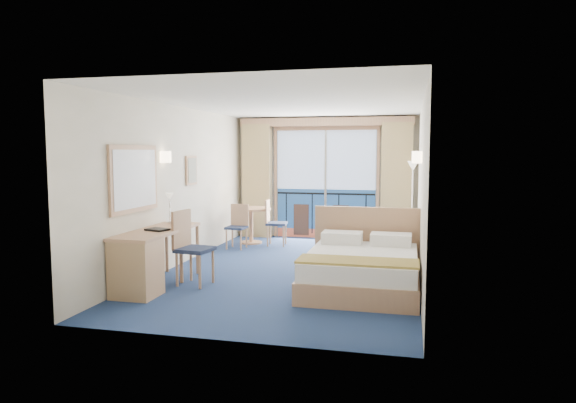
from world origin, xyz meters
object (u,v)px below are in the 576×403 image
at_px(nightstand, 405,255).
at_px(round_table, 251,216).
at_px(armchair, 399,232).
at_px(table_chair_b, 238,223).
at_px(desk_chair, 189,243).
at_px(table_chair_a, 273,220).
at_px(bed, 362,268).
at_px(floor_lamp, 413,182).
at_px(desk, 141,261).

height_order(nightstand, round_table, round_table).
height_order(armchair, table_chair_b, table_chair_b).
relative_size(desk_chair, table_chair_a, 1.14).
distance_m(bed, nightstand, 1.38).
bearing_deg(desk_chair, floor_lamp, -32.50).
distance_m(desk_chair, table_chair_a, 3.34).
xyz_separation_m(bed, desk, (-2.90, -0.96, 0.15)).
height_order(armchair, table_chair_a, table_chair_a).
distance_m(nightstand, armchair, 1.63).
height_order(bed, desk_chair, desk_chair).
bearing_deg(floor_lamp, table_chair_a, -170.93).
distance_m(desk_chair, round_table, 3.44).
distance_m(floor_lamp, table_chair_b, 3.61).
distance_m(round_table, table_chair_a, 0.52).
distance_m(nightstand, table_chair_a, 3.23).
bearing_deg(nightstand, table_chair_a, 147.05).
height_order(floor_lamp, table_chair_b, floor_lamp).
bearing_deg(armchair, nightstand, 80.11).
height_order(armchair, round_table, armchair).
height_order(armchair, floor_lamp, floor_lamp).
xyz_separation_m(armchair, desk, (-3.34, -3.83, 0.07)).
relative_size(desk_chair, round_table, 1.29).
relative_size(floor_lamp, table_chair_b, 1.99).
xyz_separation_m(nightstand, round_table, (-3.20, 1.87, 0.31)).
bearing_deg(floor_lamp, table_chair_b, -165.31).
bearing_deg(bed, desk, -161.67).
distance_m(floor_lamp, round_table, 3.40).
relative_size(round_table, table_chair_b, 0.95).
xyz_separation_m(armchair, table_chair_a, (-2.56, 0.13, 0.15)).
xyz_separation_m(floor_lamp, desk, (-3.57, -4.40, -0.87)).
height_order(round_table, table_chair_a, table_chair_a).
relative_size(nightstand, table_chair_b, 0.59).
xyz_separation_m(desk, table_chair_b, (0.17, 3.51, 0.04)).
xyz_separation_m(desk, round_table, (0.27, 4.08, 0.12)).
distance_m(floor_lamp, table_chair_a, 2.94).
height_order(bed, floor_lamp, floor_lamp).
height_order(nightstand, table_chair_b, table_chair_b).
bearing_deg(bed, round_table, 130.09).
height_order(table_chair_a, table_chair_b, table_chair_a).
xyz_separation_m(floor_lamp, round_table, (-3.30, -0.32, -0.75)).
bearing_deg(nightstand, floor_lamp, 87.42).
xyz_separation_m(table_chair_a, table_chair_b, (-0.61, -0.45, -0.04)).
distance_m(bed, desk_chair, 2.52).
relative_size(desk, table_chair_a, 1.84).
bearing_deg(desk_chair, round_table, 9.93).
bearing_deg(round_table, floor_lamp, 5.58).
distance_m(nightstand, desk_chair, 3.45).
bearing_deg(table_chair_a, nightstand, -129.10).
bearing_deg(bed, nightstand, 65.29).
bearing_deg(desk, table_chair_b, 87.23).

